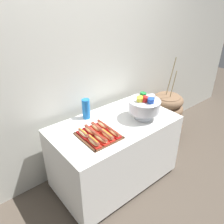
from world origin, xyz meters
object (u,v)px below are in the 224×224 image
hot_dog_6 (97,128)px  punch_bowl (144,105)px  floor_vase (166,117)px  hot_dog_0 (94,142)px  hot_dog_5 (90,130)px  cup_stack (86,109)px  hot_dog_2 (107,135)px  hot_dog_7 (103,125)px  hot_dog_3 (114,133)px  serving_tray (99,136)px  hot_dog_4 (83,134)px  hot_dog_1 (101,138)px  buffet_table (114,151)px

hot_dog_6 → punch_bowl: (0.53, -0.11, 0.11)m
floor_vase → hot_dog_6: (-1.39, -0.22, 0.49)m
hot_dog_0 → hot_dog_5: (0.08, 0.16, -0.00)m
cup_stack → hot_dog_2: bearing=-98.6°
punch_bowl → cup_stack: 0.60m
hot_dog_7 → punch_bowl: punch_bowl is taller
hot_dog_3 → hot_dog_6: 0.18m
serving_tray → hot_dog_5: bearing=113.9°
serving_tray → hot_dog_0: 0.14m
hot_dog_3 → cup_stack: size_ratio=0.81×
hot_dog_4 → hot_dog_2: bearing=-48.3°
hot_dog_5 → punch_bowl: size_ratio=0.54×
floor_vase → hot_dog_1: (-1.46, -0.38, 0.49)m
hot_dog_5 → serving_tray: bearing=-66.1°
hot_dog_2 → punch_bowl: punch_bowl is taller
hot_dog_7 → punch_bowl: bearing=-13.9°
hot_dog_6 → hot_dog_7: bearing=-0.5°
hot_dog_2 → hot_dog_6: 0.17m
floor_vase → serving_tray: size_ratio=3.24×
punch_bowl → hot_dog_2: bearing=-174.3°
hot_dog_1 → hot_dog_2: (0.07, -0.00, 0.00)m
floor_vase → hot_dog_0: (-1.54, -0.38, 0.49)m
buffet_table → cup_stack: cup_stack is taller
buffet_table → hot_dog_7: size_ratio=7.82×
serving_tray → cup_stack: bearing=73.7°
punch_bowl → hot_dog_5: bearing=169.4°
buffet_table → hot_dog_6: bearing=-179.7°
hot_dog_0 → hot_dog_7: bearing=35.7°
hot_dog_2 → hot_dog_1: bearing=179.5°
hot_dog_3 → punch_bowl: 0.47m
punch_bowl → hot_dog_4: bearing=170.5°
hot_dog_3 → floor_vase: bearing=16.3°
hot_dog_1 → hot_dog_6: same height
hot_dog_1 → cup_stack: size_ratio=0.86×
hot_dog_2 → cup_stack: (0.07, 0.43, 0.07)m
serving_tray → hot_dog_2: bearing=-66.1°
buffet_table → hot_dog_1: hot_dog_1 is taller
hot_dog_0 → hot_dog_7: 0.28m
hot_dog_6 → punch_bowl: size_ratio=0.51×
hot_dog_4 → hot_dog_1: bearing=-66.1°
hot_dog_5 → cup_stack: 0.31m
punch_bowl → cup_stack: punch_bowl is taller
buffet_table → hot_dog_1: (-0.30, -0.17, 0.40)m
hot_dog_2 → hot_dog_6: same height
buffet_table → hot_dog_3: bearing=-132.3°
hot_dog_5 → hot_dog_4: bearing=179.5°
punch_bowl → floor_vase: bearing=21.0°
floor_vase → hot_dog_5: (-1.46, -0.22, 0.49)m
hot_dog_1 → punch_bowl: size_ratio=0.55×
hot_dog_0 → hot_dog_1: bearing=-0.5°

